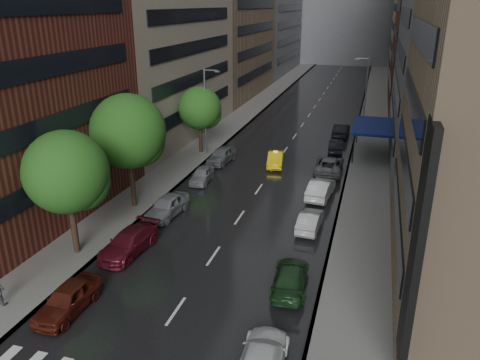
# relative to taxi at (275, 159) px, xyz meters

# --- Properties ---
(road) EXTENTS (14.00, 140.00, 0.01)m
(road) POSITION_rel_taxi_xyz_m (-0.04, 21.40, -0.69)
(road) COLOR black
(road) RESTS_ON ground
(sidewalk_left) EXTENTS (4.00, 140.00, 0.15)m
(sidewalk_left) POSITION_rel_taxi_xyz_m (-9.04, 21.40, -0.62)
(sidewalk_left) COLOR gray
(sidewalk_left) RESTS_ON ground
(sidewalk_right) EXTENTS (4.00, 140.00, 0.15)m
(sidewalk_right) POSITION_rel_taxi_xyz_m (8.96, 21.40, -0.62)
(sidewalk_right) COLOR gray
(sidewalk_right) RESTS_ON ground
(buildings_right) EXTENTS (8.05, 109.10, 36.00)m
(buildings_right) POSITION_rel_taxi_xyz_m (14.96, 28.10, 14.34)
(buildings_right) COLOR #937A5B
(buildings_right) RESTS_ON ground
(building_far) EXTENTS (40.00, 14.00, 32.00)m
(building_far) POSITION_rel_taxi_xyz_m (-0.04, 89.40, 15.31)
(building_far) COLOR slate
(building_far) RESTS_ON ground
(tree_near) EXTENTS (5.16, 5.16, 8.22)m
(tree_near) POSITION_rel_taxi_xyz_m (-8.64, -20.76, 4.93)
(tree_near) COLOR #382619
(tree_near) RESTS_ON ground
(tree_mid) EXTENTS (5.69, 5.69, 9.07)m
(tree_mid) POSITION_rel_taxi_xyz_m (-8.64, -13.06, 5.52)
(tree_mid) COLOR #382619
(tree_mid) RESTS_ON ground
(tree_far) EXTENTS (4.51, 4.51, 7.19)m
(tree_far) POSITION_rel_taxi_xyz_m (-8.64, 1.92, 4.22)
(tree_far) COLOR #382619
(tree_far) RESTS_ON ground
(taxi) EXTENTS (2.09, 4.38, 1.39)m
(taxi) POSITION_rel_taxi_xyz_m (0.00, 0.00, 0.00)
(taxi) COLOR yellow
(taxi) RESTS_ON ground
(parked_cars_left) EXTENTS (2.52, 30.16, 1.58)m
(parked_cars_left) POSITION_rel_taxi_xyz_m (-5.44, -13.87, 0.06)
(parked_cars_left) COLOR #4D180F
(parked_cars_left) RESTS_ON ground
(parked_cars_right) EXTENTS (2.67, 45.35, 1.57)m
(parked_cars_right) POSITION_rel_taxi_xyz_m (5.36, -6.79, 0.04)
(parked_cars_right) COLOR white
(parked_cars_right) RESTS_ON ground
(street_lamp_left) EXTENTS (1.74, 0.22, 9.00)m
(street_lamp_left) POSITION_rel_taxi_xyz_m (-7.76, 1.40, 4.20)
(street_lamp_left) COLOR gray
(street_lamp_left) RESTS_ON sidewalk_left
(street_lamp_right) EXTENTS (1.74, 0.22, 9.00)m
(street_lamp_right) POSITION_rel_taxi_xyz_m (7.68, 16.40, 4.20)
(street_lamp_right) COLOR gray
(street_lamp_right) RESTS_ON sidewalk_right
(awning) EXTENTS (4.00, 8.00, 3.12)m
(awning) POSITION_rel_taxi_xyz_m (8.94, 6.40, 2.44)
(awning) COLOR navy
(awning) RESTS_ON sidewalk_right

